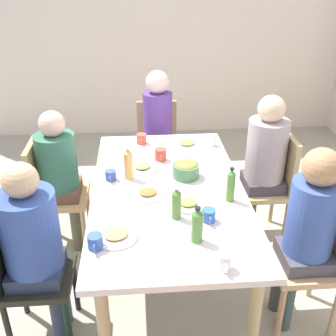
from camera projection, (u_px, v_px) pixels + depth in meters
ground_plane at (168, 275)px, 3.07m from camera, size 6.82×6.82×0.00m
wall_left at (150, 31)px, 5.04m from camera, size 0.12×5.15×2.60m
dining_table at (168, 198)px, 2.76m from camera, size 1.82×1.00×0.75m
chair_0 at (50, 190)px, 3.18m from camera, size 0.40×0.40×0.90m
person_0 at (60, 169)px, 3.10m from camera, size 0.30×0.30×1.15m
chair_1 at (272, 181)px, 3.30m from camera, size 0.40×0.40×0.90m
person_1 at (264, 156)px, 3.19m from camera, size 0.31×0.31×1.23m
chair_3 at (158, 143)px, 3.97m from camera, size 0.40×0.40×0.90m
person_3 at (158, 125)px, 3.79m from camera, size 0.30×0.30×1.24m
chair_4 at (318, 254)px, 2.49m from camera, size 0.40×0.40×0.90m
person_4 at (309, 225)px, 2.39m from camera, size 0.30×0.30×1.22m
chair_5 at (23, 269)px, 2.37m from camera, size 0.40×0.40×0.90m
person_5 at (33, 239)px, 2.28m from camera, size 0.33×0.33×1.20m
plate_0 at (142, 168)px, 2.96m from camera, size 0.21×0.21×0.04m
plate_1 at (115, 235)px, 2.24m from camera, size 0.25×0.25×0.04m
plate_2 at (188, 204)px, 2.52m from camera, size 0.20×0.20×0.04m
plate_3 at (187, 144)px, 3.33m from camera, size 0.23×0.23×0.04m
plate_4 at (148, 193)px, 2.64m from camera, size 0.21×0.21×0.04m
bowl_0 at (186, 169)px, 2.84m from camera, size 0.19×0.19×0.11m
cup_0 at (212, 141)px, 3.32m from camera, size 0.11×0.07×0.08m
cup_1 at (111, 175)px, 2.80m from camera, size 0.11×0.08×0.07m
cup_2 at (95, 242)px, 2.14m from camera, size 0.12×0.08×0.08m
cup_3 at (141, 139)px, 3.35m from camera, size 0.12×0.08×0.08m
cup_4 at (209, 215)px, 2.37m from camera, size 0.12×0.08×0.08m
cup_5 at (224, 262)px, 2.00m from camera, size 0.11×0.07×0.09m
cup_6 at (161, 155)px, 3.08m from camera, size 0.12×0.09×0.09m
bottle_0 at (176, 203)px, 2.37m from camera, size 0.06×0.06×0.21m
bottle_1 at (128, 164)px, 2.79m from camera, size 0.06×0.06×0.24m
bottle_2 at (197, 225)px, 2.17m from camera, size 0.06×0.06×0.21m
bottle_3 at (231, 185)px, 2.54m from camera, size 0.05×0.05×0.23m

